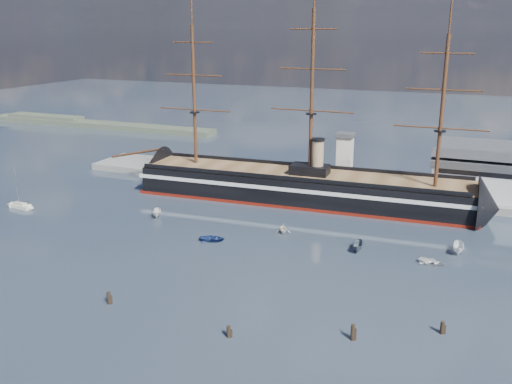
% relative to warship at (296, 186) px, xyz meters
% --- Properties ---
extents(ground, '(600.00, 600.00, 0.00)m').
position_rel_warship_xyz_m(ground, '(6.86, -20.00, -4.04)').
color(ground, '#263144').
rests_on(ground, ground).
extents(quay, '(180.00, 18.00, 2.00)m').
position_rel_warship_xyz_m(quay, '(16.86, 16.00, -4.04)').
color(quay, slate).
rests_on(quay, ground).
extents(quay_tower, '(5.00, 5.00, 15.00)m').
position_rel_warship_xyz_m(quay_tower, '(9.86, 13.00, 5.72)').
color(quay_tower, silver).
rests_on(quay_tower, ground).
extents(shoreline, '(120.00, 10.00, 4.00)m').
position_rel_warship_xyz_m(shoreline, '(-132.37, 75.00, -2.59)').
color(shoreline, '#3F4C38').
rests_on(shoreline, ground).
extents(warship, '(113.26, 20.61, 53.94)m').
position_rel_warship_xyz_m(warship, '(0.00, 0.00, 0.00)').
color(warship, black).
rests_on(warship, ground).
extents(sailboat, '(6.94, 2.78, 10.79)m').
position_rel_warship_xyz_m(sailboat, '(-63.98, -33.74, -3.35)').
color(sailboat, beige).
rests_on(sailboat, ground).
extents(motorboat_a, '(6.24, 4.49, 2.35)m').
position_rel_warship_xyz_m(motorboat_a, '(-27.28, -26.35, -4.04)').
color(motorboat_a, white).
rests_on(motorboat_a, ground).
extents(motorboat_b, '(2.25, 3.77, 1.65)m').
position_rel_warship_xyz_m(motorboat_b, '(-7.33, -35.81, -4.04)').
color(motorboat_b, navy).
rests_on(motorboat_b, ground).
extents(motorboat_c, '(6.36, 2.96, 2.45)m').
position_rel_warship_xyz_m(motorboat_c, '(23.67, -29.29, -4.04)').
color(motorboat_c, '#515D67').
rests_on(motorboat_c, ground).
extents(motorboat_d, '(6.67, 5.12, 2.25)m').
position_rel_warship_xyz_m(motorboat_d, '(5.37, -24.92, -4.04)').
color(motorboat_d, '#EEE9CD').
rests_on(motorboat_d, ground).
extents(motorboat_e, '(2.28, 3.56, 1.55)m').
position_rel_warship_xyz_m(motorboat_e, '(38.76, -30.66, -4.04)').
color(motorboat_e, silver).
rests_on(motorboat_e, ground).
extents(motorboat_f, '(6.76, 2.76, 2.66)m').
position_rel_warship_xyz_m(motorboat_f, '(43.26, -22.46, -4.04)').
color(motorboat_f, white).
rests_on(motorboat_f, ground).
extents(piling_near_left, '(0.64, 0.64, 2.89)m').
position_rel_warship_xyz_m(piling_near_left, '(-10.18, -68.94, -4.04)').
color(piling_near_left, black).
rests_on(piling_near_left, ground).
extents(piling_near_mid, '(0.64, 0.64, 2.57)m').
position_rel_warship_xyz_m(piling_near_mid, '(13.22, -70.95, -4.04)').
color(piling_near_mid, black).
rests_on(piling_near_mid, ground).
extents(piling_near_right, '(0.64, 0.64, 3.27)m').
position_rel_warship_xyz_m(piling_near_right, '(30.82, -64.55, -4.04)').
color(piling_near_right, black).
rests_on(piling_near_right, ground).
extents(piling_far_right, '(0.64, 0.64, 2.74)m').
position_rel_warship_xyz_m(piling_far_right, '(43.11, -57.45, -4.04)').
color(piling_far_right, black).
rests_on(piling_far_right, ground).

